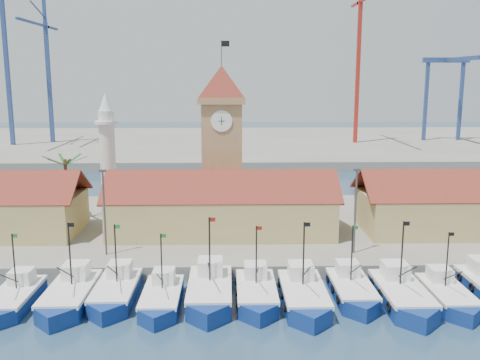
{
  "coord_description": "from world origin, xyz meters",
  "views": [
    {
      "loc": [
        0.74,
        -41.68,
        19.7
      ],
      "look_at": [
        2.12,
        18.0,
        8.23
      ],
      "focal_mm": 40.0,
      "sensor_mm": 36.0,
      "label": 1
    }
  ],
  "objects_px": {
    "clock_tower": "(222,139)",
    "boat_0": "(13,300)",
    "minaret": "(108,155)",
    "boat_5": "(257,295)"
  },
  "relations": [
    {
      "from": "boat_5",
      "to": "clock_tower",
      "type": "height_order",
      "value": "clock_tower"
    },
    {
      "from": "boat_0",
      "to": "clock_tower",
      "type": "xyz_separation_m",
      "value": [
        17.94,
        23.71,
        11.26
      ]
    },
    {
      "from": "clock_tower",
      "to": "boat_0",
      "type": "bearing_deg",
      "value": -127.11
    },
    {
      "from": "boat_0",
      "to": "boat_5",
      "type": "relative_size",
      "value": 0.95
    },
    {
      "from": "boat_0",
      "to": "clock_tower",
      "type": "bearing_deg",
      "value": 52.89
    },
    {
      "from": "clock_tower",
      "to": "minaret",
      "type": "xyz_separation_m",
      "value": [
        -15.0,
        2.0,
        -2.23
      ]
    },
    {
      "from": "boat_0",
      "to": "clock_tower",
      "type": "relative_size",
      "value": 0.4
    },
    {
      "from": "clock_tower",
      "to": "minaret",
      "type": "relative_size",
      "value": 1.39
    },
    {
      "from": "minaret",
      "to": "clock_tower",
      "type": "bearing_deg",
      "value": -7.61
    },
    {
      "from": "boat_5",
      "to": "minaret",
      "type": "distance_m",
      "value": 32.32
    }
  ]
}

